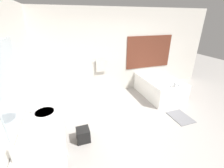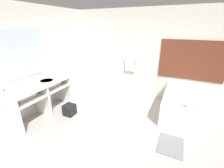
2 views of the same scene
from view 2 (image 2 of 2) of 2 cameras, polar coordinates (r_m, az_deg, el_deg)
name	(u,v)px [view 2 (image 2 of 2)]	position (r m, az deg, el deg)	size (l,w,h in m)	color
ground_plane	(110,131)	(3.52, -0.87, -17.41)	(16.00, 16.00, 0.00)	#A8A39E
wall_back_with_blinds	(142,54)	(4.90, 11.30, 10.96)	(7.40, 0.13, 2.70)	silver
wall_left_with_mirror	(29,62)	(4.31, -28.96, 7.39)	(0.08, 7.40, 2.70)	silver
vanity_counter	(41,92)	(4.18, -25.33, -2.71)	(0.62, 1.61, 0.88)	white
sink_faucet	(41,76)	(4.34, -25.29, 2.68)	(0.09, 0.04, 0.18)	silver
bathtub	(185,104)	(4.30, 26.01, -6.82)	(1.04, 1.58, 0.72)	white
water_bottle_1	(0,88)	(3.90, -36.77, -1.23)	(0.07, 0.07, 0.24)	silver
waste_bin	(69,110)	(4.14, -15.90, -9.40)	(0.27, 0.27, 0.28)	black
bath_mat	(171,145)	(3.39, 21.44, -20.84)	(0.46, 0.60, 0.02)	slate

